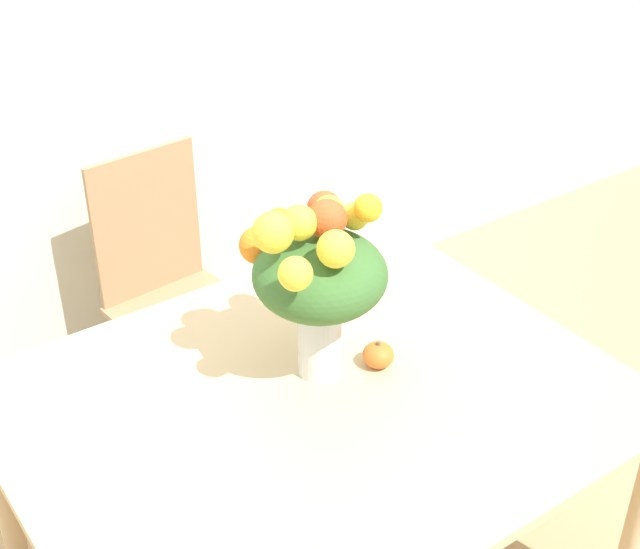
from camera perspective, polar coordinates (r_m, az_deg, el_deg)
wall_back at (r=3.03m, az=-15.90°, el=15.57°), size 8.00×0.06×2.70m
dining_table at (r=2.26m, az=-0.38°, el=-9.22°), size 1.46×1.19×0.73m
flower_vase at (r=2.13m, az=-0.17°, el=0.04°), size 0.35×0.36×0.49m
pumpkin at (r=2.30m, az=3.75°, el=-5.15°), size 0.08×0.08×0.08m
dining_chair_near_window at (r=3.08m, az=-9.47°, el=-1.07°), size 0.46×0.46×0.96m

